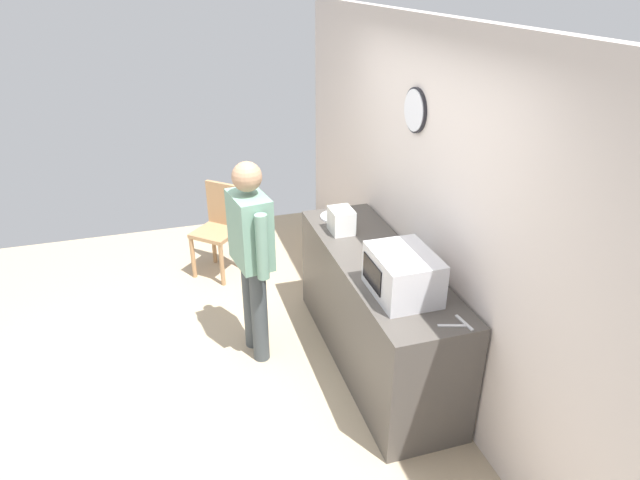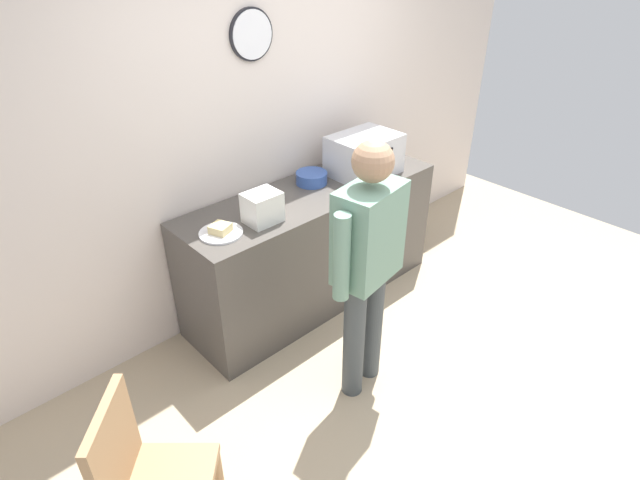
{
  "view_description": "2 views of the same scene",
  "coord_description": "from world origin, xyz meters",
  "px_view_note": "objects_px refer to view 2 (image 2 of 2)",
  "views": [
    {
      "loc": [
        3.34,
        -0.23,
        2.86
      ],
      "look_at": [
        -0.26,
        0.86,
        0.99
      ],
      "focal_mm": 30.65,
      "sensor_mm": 36.0,
      "label": 1
    },
    {
      "loc": [
        -2.15,
        -1.23,
        2.54
      ],
      "look_at": [
        -0.25,
        0.81,
        0.83
      ],
      "focal_mm": 28.89,
      "sensor_mm": 36.0,
      "label": 2
    }
  ],
  "objects_px": {
    "toaster": "(262,208)",
    "microwave": "(364,155)",
    "salad_bowl": "(312,178)",
    "person_standing": "(367,257)",
    "spoon_utensil": "(386,153)",
    "fork_utensil": "(378,151)",
    "sandwich_plate": "(221,231)",
    "wooden_chair": "(147,478)"
  },
  "relations": [
    {
      "from": "fork_utensil",
      "to": "person_standing",
      "type": "bearing_deg",
      "value": -140.42
    },
    {
      "from": "fork_utensil",
      "to": "wooden_chair",
      "type": "xyz_separation_m",
      "value": [
        -2.75,
        -1.15,
        -0.41
      ]
    },
    {
      "from": "person_standing",
      "to": "sandwich_plate",
      "type": "bearing_deg",
      "value": 117.68
    },
    {
      "from": "toaster",
      "to": "person_standing",
      "type": "xyz_separation_m",
      "value": [
        0.14,
        -0.77,
        -0.07
      ]
    },
    {
      "from": "fork_utensil",
      "to": "microwave",
      "type": "bearing_deg",
      "value": -151.66
    },
    {
      "from": "microwave",
      "to": "wooden_chair",
      "type": "bearing_deg",
      "value": -158.29
    },
    {
      "from": "fork_utensil",
      "to": "spoon_utensil",
      "type": "relative_size",
      "value": 1.0
    },
    {
      "from": "microwave",
      "to": "person_standing",
      "type": "xyz_separation_m",
      "value": [
        -0.87,
        -0.84,
        -0.12
      ]
    },
    {
      "from": "toaster",
      "to": "sandwich_plate",
      "type": "bearing_deg",
      "value": 170.01
    },
    {
      "from": "salad_bowl",
      "to": "toaster",
      "type": "height_order",
      "value": "toaster"
    },
    {
      "from": "sandwich_plate",
      "to": "spoon_utensil",
      "type": "bearing_deg",
      "value": 5.36
    },
    {
      "from": "salad_bowl",
      "to": "wooden_chair",
      "type": "xyz_separation_m",
      "value": [
        -1.92,
        -1.06,
        -0.45
      ]
    },
    {
      "from": "toaster",
      "to": "spoon_utensil",
      "type": "xyz_separation_m",
      "value": [
        1.44,
        0.21,
        -0.1
      ]
    },
    {
      "from": "sandwich_plate",
      "to": "fork_utensil",
      "type": "distance_m",
      "value": 1.74
    },
    {
      "from": "toaster",
      "to": "spoon_utensil",
      "type": "bearing_deg",
      "value": 8.38
    },
    {
      "from": "spoon_utensil",
      "to": "wooden_chair",
      "type": "bearing_deg",
      "value": -158.87
    },
    {
      "from": "microwave",
      "to": "wooden_chair",
      "type": "distance_m",
      "value": 2.57
    },
    {
      "from": "toaster",
      "to": "microwave",
      "type": "bearing_deg",
      "value": 4.22
    },
    {
      "from": "salad_bowl",
      "to": "spoon_utensil",
      "type": "bearing_deg",
      "value": -0.02
    },
    {
      "from": "fork_utensil",
      "to": "spoon_utensil",
      "type": "height_order",
      "value": "same"
    },
    {
      "from": "sandwich_plate",
      "to": "person_standing",
      "type": "distance_m",
      "value": 0.92
    },
    {
      "from": "fork_utensil",
      "to": "wooden_chair",
      "type": "distance_m",
      "value": 3.01
    },
    {
      "from": "toaster",
      "to": "spoon_utensil",
      "type": "height_order",
      "value": "toaster"
    },
    {
      "from": "toaster",
      "to": "fork_utensil",
      "type": "height_order",
      "value": "toaster"
    },
    {
      "from": "person_standing",
      "to": "wooden_chair",
      "type": "bearing_deg",
      "value": -176.7
    },
    {
      "from": "spoon_utensil",
      "to": "person_standing",
      "type": "bearing_deg",
      "value": -142.98
    },
    {
      "from": "salad_bowl",
      "to": "spoon_utensil",
      "type": "height_order",
      "value": "salad_bowl"
    },
    {
      "from": "microwave",
      "to": "salad_bowl",
      "type": "relative_size",
      "value": 2.18
    },
    {
      "from": "microwave",
      "to": "salad_bowl",
      "type": "height_order",
      "value": "microwave"
    },
    {
      "from": "toaster",
      "to": "spoon_utensil",
      "type": "relative_size",
      "value": 1.29
    },
    {
      "from": "salad_bowl",
      "to": "spoon_utensil",
      "type": "distance_m",
      "value": 0.84
    },
    {
      "from": "sandwich_plate",
      "to": "wooden_chair",
      "type": "bearing_deg",
      "value": -138.65
    },
    {
      "from": "toaster",
      "to": "person_standing",
      "type": "distance_m",
      "value": 0.78
    },
    {
      "from": "sandwich_plate",
      "to": "wooden_chair",
      "type": "xyz_separation_m",
      "value": [
        -1.03,
        -0.9,
        -0.43
      ]
    },
    {
      "from": "salad_bowl",
      "to": "toaster",
      "type": "relative_size",
      "value": 1.04
    },
    {
      "from": "salad_bowl",
      "to": "wooden_chair",
      "type": "relative_size",
      "value": 0.24
    },
    {
      "from": "person_standing",
      "to": "toaster",
      "type": "bearing_deg",
      "value": 100.55
    },
    {
      "from": "sandwich_plate",
      "to": "toaster",
      "type": "relative_size",
      "value": 1.23
    },
    {
      "from": "microwave",
      "to": "fork_utensil",
      "type": "xyz_separation_m",
      "value": [
        0.42,
        0.23,
        -0.15
      ]
    },
    {
      "from": "microwave",
      "to": "sandwich_plate",
      "type": "distance_m",
      "value": 1.31
    },
    {
      "from": "sandwich_plate",
      "to": "fork_utensil",
      "type": "xyz_separation_m",
      "value": [
        1.72,
        0.25,
        -0.02
      ]
    },
    {
      "from": "toaster",
      "to": "salad_bowl",
      "type": "bearing_deg",
      "value": 19.27
    }
  ]
}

